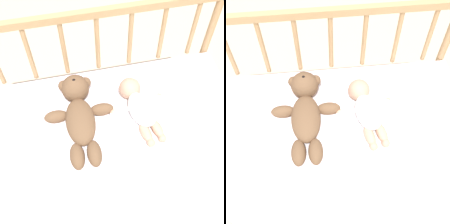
# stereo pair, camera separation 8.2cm
# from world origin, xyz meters

# --- Properties ---
(ground_plane) EXTENTS (12.00, 12.00, 0.00)m
(ground_plane) POSITION_xyz_m (0.00, 0.00, 0.00)
(ground_plane) COLOR #C6B293
(crib_mattress) EXTENTS (1.19, 0.60, 0.53)m
(crib_mattress) POSITION_xyz_m (0.00, 0.00, 0.27)
(crib_mattress) COLOR silver
(crib_mattress) RESTS_ON ground_plane
(crib_rail) EXTENTS (1.19, 0.04, 0.90)m
(crib_rail) POSITION_xyz_m (0.00, 0.32, 0.63)
(crib_rail) COLOR tan
(crib_rail) RESTS_ON ground_plane
(blanket) EXTENTS (0.78, 0.54, 0.01)m
(blanket) POSITION_xyz_m (-0.03, -0.01, 0.54)
(blanket) COLOR white
(blanket) RESTS_ON crib_mattress
(teddy_bear) EXTENTS (0.32, 0.46, 0.13)m
(teddy_bear) POSITION_xyz_m (-0.14, 0.03, 0.58)
(teddy_bear) COLOR brown
(teddy_bear) RESTS_ON crib_mattress
(baby) EXTENTS (0.28, 0.35, 0.10)m
(baby) POSITION_xyz_m (0.13, 0.01, 0.58)
(baby) COLOR white
(baby) RESTS_ON crib_mattress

